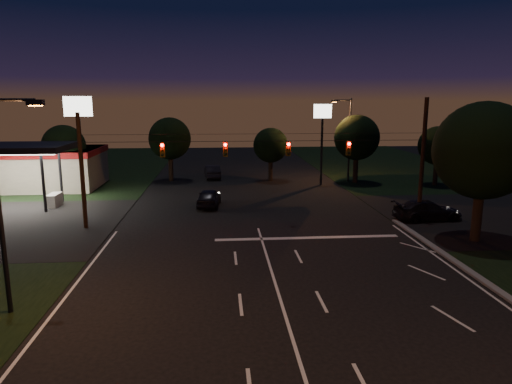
{
  "coord_description": "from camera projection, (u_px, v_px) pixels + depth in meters",
  "views": [
    {
      "loc": [
        -2.63,
        -16.6,
        8.77
      ],
      "look_at": [
        -0.31,
        11.99,
        3.0
      ],
      "focal_mm": 32.0,
      "sensor_mm": 36.0,
      "label": 1
    }
  ],
  "objects": [
    {
      "name": "signal_span",
      "position": [
        257.0,
        148.0,
        31.7
      ],
      "size": [
        24.0,
        0.4,
        1.56
      ],
      "color": "black",
      "rests_on": "ground"
    },
    {
      "name": "tree_far_e",
      "position": [
        437.0,
        146.0,
        47.38
      ],
      "size": [
        4.0,
        4.0,
        6.18
      ],
      "color": "black",
      "rests_on": "ground"
    },
    {
      "name": "utility_pole_right",
      "position": [
        418.0,
        221.0,
        33.77
      ],
      "size": [
        0.3,
        0.3,
        9.0
      ],
      "primitive_type": "cylinder",
      "color": "black",
      "rests_on": "ground"
    },
    {
      "name": "pole_sign_right",
      "position": [
        322.0,
        126.0,
        46.88
      ],
      "size": [
        1.8,
        0.3,
        8.4
      ],
      "color": "black",
      "rests_on": "ground"
    },
    {
      "name": "street_light_right_far",
      "position": [
        347.0,
        134.0,
        49.29
      ],
      "size": [
        2.2,
        0.35,
        9.0
      ],
      "color": "black",
      "rests_on": "ground"
    },
    {
      "name": "street_light_left",
      "position": [
        4.0,
        191.0,
        18.19
      ],
      "size": [
        2.2,
        0.35,
        9.0
      ],
      "color": "black",
      "rests_on": "ground"
    },
    {
      "name": "tree_far_d",
      "position": [
        357.0,
        138.0,
        48.58
      ],
      "size": [
        4.8,
        4.8,
        7.3
      ],
      "color": "black",
      "rests_on": "ground"
    },
    {
      "name": "car_cross",
      "position": [
        427.0,
        210.0,
        33.9
      ],
      "size": [
        5.24,
        2.45,
        1.48
      ],
      "primitive_type": "imported",
      "rotation": [
        0.0,
        0.0,
        1.65
      ],
      "color": "black",
      "rests_on": "ground"
    },
    {
      "name": "tree_far_b",
      "position": [
        170.0,
        139.0,
        49.97
      ],
      "size": [
        4.6,
        4.6,
        6.98
      ],
      "color": "black",
      "rests_on": "ground"
    },
    {
      "name": "utility_pole_left",
      "position": [
        86.0,
        228.0,
        31.87
      ],
      "size": [
        0.28,
        0.28,
        8.0
      ],
      "primitive_type": "cylinder",
      "color": "black",
      "rests_on": "ground"
    },
    {
      "name": "ground",
      "position": [
        288.0,
        325.0,
        18.16
      ],
      "size": [
        140.0,
        140.0,
        0.0
      ],
      "primitive_type": "plane",
      "color": "black",
      "rests_on": "ground"
    },
    {
      "name": "tree_right_near",
      "position": [
        482.0,
        152.0,
        28.05
      ],
      "size": [
        6.0,
        6.0,
        8.76
      ],
      "color": "black",
      "rests_on": "ground"
    },
    {
      "name": "cross_street_right",
      "position": [
        512.0,
        216.0,
        35.38
      ],
      "size": [
        20.0,
        16.0,
        0.02
      ],
      "primitive_type": "cube",
      "color": "black",
      "rests_on": "ground"
    },
    {
      "name": "car_oncoming_b",
      "position": [
        212.0,
        172.0,
        52.3
      ],
      "size": [
        2.02,
        4.6,
        1.47
      ],
      "primitive_type": "imported",
      "rotation": [
        0.0,
        0.0,
        3.25
      ],
      "color": "black",
      "rests_on": "ground"
    },
    {
      "name": "pole_sign_left_near",
      "position": [
        79.0,
        123.0,
        37.17
      ],
      "size": [
        2.2,
        0.3,
        9.1
      ],
      "color": "black",
      "rests_on": "ground"
    },
    {
      "name": "gas_station",
      "position": [
        27.0,
        165.0,
        45.65
      ],
      "size": [
        14.2,
        16.1,
        5.25
      ],
      "color": "gray",
      "rests_on": "ground"
    },
    {
      "name": "tree_far_c",
      "position": [
        271.0,
        146.0,
        49.98
      ],
      "size": [
        3.8,
        3.8,
        5.86
      ],
      "color": "black",
      "rests_on": "ground"
    },
    {
      "name": "tree_far_a",
      "position": [
        64.0,
        147.0,
        45.32
      ],
      "size": [
        4.2,
        4.2,
        6.42
      ],
      "color": "black",
      "rests_on": "ground"
    },
    {
      "name": "car_oncoming_a",
      "position": [
        209.0,
        198.0,
        38.35
      ],
      "size": [
        2.22,
        4.55,
        1.5
      ],
      "primitive_type": "imported",
      "rotation": [
        0.0,
        0.0,
        3.04
      ],
      "color": "black",
      "rests_on": "ground"
    },
    {
      "name": "stop_bar",
      "position": [
        307.0,
        238.0,
        29.64
      ],
      "size": [
        12.0,
        0.5,
        0.01
      ],
      "primitive_type": "cube",
      "color": "silver",
      "rests_on": "ground"
    }
  ]
}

